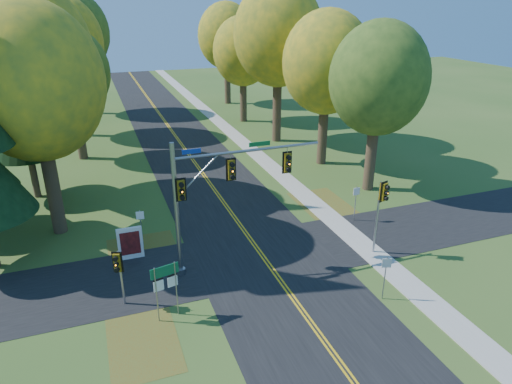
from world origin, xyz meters
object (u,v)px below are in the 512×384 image
object	(u,v)px
traffic_mast	(214,188)
route_sign_cluster	(166,281)
info_kiosk	(130,243)
east_signal_pole	(382,200)

from	to	relation	value
traffic_mast	route_sign_cluster	xyz separation A→B (m)	(-3.33, -3.47, -2.76)
route_sign_cluster	info_kiosk	size ratio (longest dim) A/B	1.47
traffic_mast	info_kiosk	bearing A→B (deg)	148.91
east_signal_pole	route_sign_cluster	distance (m)	12.73
traffic_mast	info_kiosk	distance (m)	6.38
east_signal_pole	route_sign_cluster	world-z (taller)	east_signal_pole
east_signal_pole	info_kiosk	world-z (taller)	east_signal_pole
traffic_mast	info_kiosk	xyz separation A→B (m)	(-4.40, 2.59, -3.82)
traffic_mast	route_sign_cluster	world-z (taller)	traffic_mast
info_kiosk	route_sign_cluster	bearing A→B (deg)	-79.77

